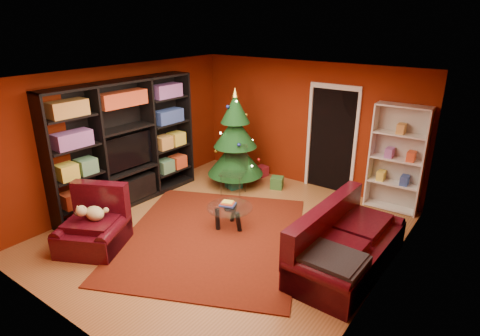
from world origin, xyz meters
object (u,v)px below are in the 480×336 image
Objects in this scene: armchair at (92,226)px; christmas_tree at (235,139)px; rug at (212,237)px; white_bookshelf at (397,159)px; gift_box_teal at (234,181)px; gift_box_red at (262,171)px; media_unit at (125,144)px; sofa at (349,240)px; gift_box_green at (277,183)px; dog at (95,213)px; acrylic_chair at (233,173)px; coffee_table at (230,217)px.

christmas_tree is at bearing 58.60° from armchair.
white_bookshelf is at bearing 53.84° from rug.
gift_box_teal is 1.22× the size of gift_box_red.
media_unit is 1.44× the size of sofa.
gift_box_red is 3.01m from white_bookshelf.
christmas_tree is 3.17m from white_bookshelf.
gift_box_red is 0.11× the size of sofa.
gift_box_green is at bearing 22.99° from christmas_tree.
dog is (-0.45, -4.04, 0.46)m from gift_box_red.
christmas_tree reaches higher than gift_box_red.
christmas_tree is at bearing 115.60° from gift_box_teal.
acrylic_chair is (-2.87, 1.10, 0.00)m from sofa.
media_unit reaches higher than white_bookshelf.
acrylic_chair reaches higher than rug.
white_bookshelf reaches higher than gift_box_green.
white_bookshelf is at bearing 34.86° from media_unit.
dog is at bearing -130.80° from white_bookshelf.
white_bookshelf is (3.07, 0.79, -0.03)m from christmas_tree.
media_unit is 1.51× the size of white_bookshelf.
gift_box_green is at bearing 94.47° from rug.
armchair is at bearing -96.60° from gift_box_red.
christmas_tree is 1.28m from gift_box_green.
christmas_tree is 2.09m from coffee_table.
dog is at bearing -94.50° from christmas_tree.
gift_box_green is 2.44m from white_bookshelf.
gift_box_red is 0.29× the size of coffee_table.
acrylic_chair is at bearing -54.62° from gift_box_teal.
christmas_tree reaches higher than gift_box_green.
gift_box_red is 3.75m from sofa.
gift_box_green is 0.12× the size of sofa.
gift_box_green reaches higher than rug.
christmas_tree reaches higher than acrylic_chair.
media_unit is 3.16m from gift_box_red.
christmas_tree is 0.99× the size of sofa.
media_unit reaches higher than armchair.
dog is (-1.28, -1.26, 0.57)m from rug.
rug is 1.89m from dog.
media_unit is 7.69× the size of dog.
sofa is at bearing -89.81° from white_bookshelf.
armchair is at bearing -130.53° from white_bookshelf.
christmas_tree is 1.19m from gift_box_red.
sofa is (3.40, 1.75, -0.12)m from dog.
acrylic_chair is at bearing -58.14° from christmas_tree.
gift_box_green is at bearing 46.69° from dog.
sofa is 2.73× the size of coffee_table.
gift_box_red is at bearing 57.00° from dog.
media_unit is 2.37m from gift_box_teal.
sofa is at bearing 0.61° from dog.
dog reaches higher than gift_box_red.
white_bookshelf reaches higher than gift_box_red.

